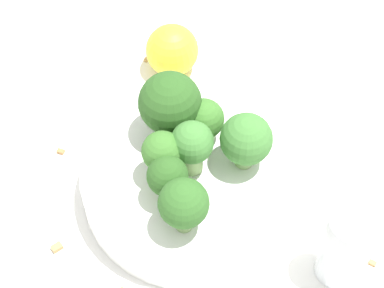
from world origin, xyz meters
TOP-DOWN VIEW (x-y plane):
  - ground_plane at (0.00, 0.00)m, footprint 3.00×3.00m
  - bowl at (0.00, 0.00)m, footprint 0.19×0.19m
  - broccoli_floret_0 at (-0.00, -0.00)m, footprint 0.04×0.04m
  - broccoli_floret_1 at (-0.02, -0.02)m, footprint 0.03×0.03m
  - broccoli_floret_2 at (0.03, -0.05)m, footprint 0.04×0.04m
  - broccoli_floret_3 at (-0.00, -0.04)m, footprint 0.03×0.03m
  - broccoli_floret_4 at (0.03, 0.03)m, footprint 0.04×0.04m
  - broccoli_floret_5 at (-0.01, 0.03)m, footprint 0.04×0.04m
  - broccoli_floret_6 at (-0.04, 0.02)m, footprint 0.05×0.05m
  - pepper_shaker at (0.14, -0.00)m, footprint 0.03×0.03m
  - lemon_wedge at (-0.10, 0.12)m, footprint 0.05×0.05m
  - almond_crumb_0 at (-0.06, -0.11)m, footprint 0.01×0.01m
  - almond_crumb_1 at (0.16, 0.02)m, footprint 0.01×0.00m
  - almond_crumb_3 at (-0.13, -0.03)m, footprint 0.01×0.01m
  - almond_crumb_4 at (-0.13, 0.11)m, footprint 0.01×0.01m

SIDE VIEW (x-z plane):
  - ground_plane at x=0.00m, z-range 0.00..0.00m
  - almond_crumb_4 at x=-0.13m, z-range 0.00..0.01m
  - almond_crumb_1 at x=0.16m, z-range 0.00..0.01m
  - almond_crumb_3 at x=-0.13m, z-range 0.00..0.01m
  - almond_crumb_0 at x=-0.06m, z-range 0.00..0.01m
  - bowl at x=0.00m, z-range 0.00..0.04m
  - lemon_wedge at x=-0.10m, z-range 0.00..0.05m
  - pepper_shaker at x=0.14m, z-range 0.00..0.08m
  - broccoli_floret_5 at x=-0.01m, z-range 0.04..0.08m
  - broccoli_floret_3 at x=0.00m, z-range 0.04..0.09m
  - broccoli_floret_1 at x=-0.02m, z-range 0.04..0.09m
  - broccoli_floret_4 at x=0.03m, z-range 0.04..0.10m
  - broccoli_floret_0 at x=0.00m, z-range 0.04..0.10m
  - broccoli_floret_2 at x=0.03m, z-range 0.04..0.10m
  - broccoli_floret_6 at x=-0.04m, z-range 0.04..0.11m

